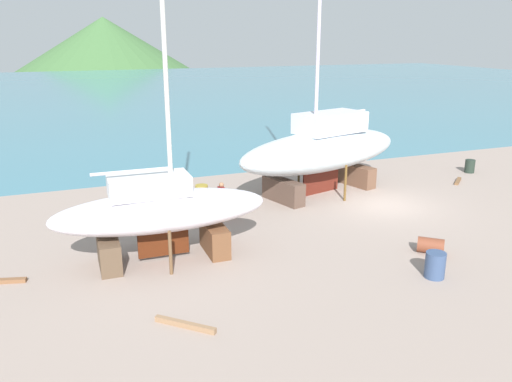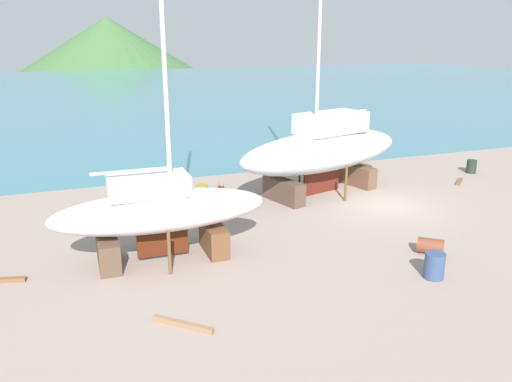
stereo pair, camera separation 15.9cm
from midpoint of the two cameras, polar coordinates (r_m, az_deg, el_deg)
ground_plane at (r=23.70m, az=16.73°, el=-3.01°), size 43.14×43.14×0.00m
sea_water at (r=78.75m, az=-10.99°, el=10.88°), size 172.55×98.83×0.01m
headland_hill at (r=162.69m, az=-16.26°, el=13.46°), size 85.77×85.77×25.76m
sailboat_large_starboard at (r=18.41m, az=-10.71°, el=-2.18°), size 7.63×2.68×12.93m
sailboat_mid_port at (r=26.17m, az=7.19°, el=4.58°), size 10.44×5.67×15.04m
worker at (r=22.78m, az=-4.01°, el=-0.91°), size 0.25×0.44×1.60m
barrel_tar_black at (r=18.26m, az=18.94°, el=-7.74°), size 0.92×0.92×0.88m
barrel_blue_faded at (r=32.80m, az=22.41°, el=2.55°), size 0.71×0.71×0.76m
barrel_rust_near at (r=20.24m, az=18.52°, el=-5.74°), size 1.08×1.05×0.58m
barrel_by_slipway at (r=25.23m, az=-6.20°, el=-0.22°), size 0.86×0.86×0.80m
timber_plank_far at (r=30.47m, az=21.27°, el=1.03°), size 1.17×1.06×0.12m
timber_short_cross at (r=14.88m, az=-8.15°, el=-14.40°), size 1.47×1.39×0.16m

